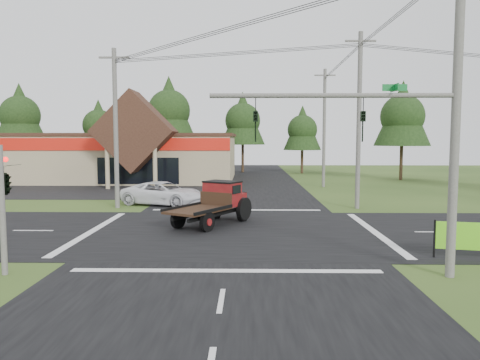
{
  "coord_description": "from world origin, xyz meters",
  "views": [
    {
      "loc": [
        0.76,
        -22.89,
        4.59
      ],
      "look_at": [
        0.28,
        4.39,
        2.2
      ],
      "focal_mm": 35.0,
      "sensor_mm": 36.0,
      "label": 1
    }
  ],
  "objects": [
    {
      "name": "tree_row_b",
      "position": [
        -20.0,
        42.0,
        6.7
      ],
      "size": [
        5.6,
        5.6,
        10.1
      ],
      "color": "#332316",
      "rests_on": "ground"
    },
    {
      "name": "utility_pole_nw",
      "position": [
        -8.0,
        8.0,
        5.39
      ],
      "size": [
        2.0,
        0.3,
        10.5
      ],
      "color": "#595651",
      "rests_on": "ground"
    },
    {
      "name": "parking_apron",
      "position": [
        -14.0,
        19.0,
        0.01
      ],
      "size": [
        28.0,
        14.0,
        0.02
      ],
      "primitive_type": "cube",
      "color": "black",
      "rests_on": "ground"
    },
    {
      "name": "traffic_signal_corner",
      "position": [
        -7.5,
        -7.32,
        3.52
      ],
      "size": [
        0.53,
        2.48,
        4.4
      ],
      "color": "#595651",
      "rests_on": "ground"
    },
    {
      "name": "tree_row_a",
      "position": [
        -30.0,
        40.0,
        8.05
      ],
      "size": [
        6.72,
        6.72,
        12.12
      ],
      "color": "#332316",
      "rests_on": "ground"
    },
    {
      "name": "tree_side_ne",
      "position": [
        18.0,
        30.0,
        7.38
      ],
      "size": [
        6.16,
        6.16,
        11.11
      ],
      "color": "#332316",
      "rests_on": "ground"
    },
    {
      "name": "traffic_signal_mast",
      "position": [
        5.82,
        -7.5,
        4.43
      ],
      "size": [
        8.12,
        0.24,
        7.0
      ],
      "color": "#595651",
      "rests_on": "ground"
    },
    {
      "name": "utility_pole_n",
      "position": [
        8.0,
        22.0,
        5.74
      ],
      "size": [
        2.0,
        0.3,
        11.2
      ],
      "color": "#595651",
      "rests_on": "ground"
    },
    {
      "name": "road_ns",
      "position": [
        0.0,
        0.0,
        0.01
      ],
      "size": [
        12.0,
        120.0,
        0.02
      ],
      "primitive_type": "cube",
      "color": "black",
      "rests_on": "ground"
    },
    {
      "name": "antique_flatbed_truck",
      "position": [
        -1.23,
        1.76,
        1.17
      ],
      "size": [
        4.65,
        5.89,
        2.33
      ],
      "primitive_type": null,
      "rotation": [
        0.0,
        0.0,
        -0.53
      ],
      "color": "#610D11",
      "rests_on": "ground"
    },
    {
      "name": "tree_row_e",
      "position": [
        8.0,
        40.0,
        6.03
      ],
      "size": [
        5.04,
        5.04,
        9.09
      ],
      "color": "#332316",
      "rests_on": "ground"
    },
    {
      "name": "cvs_building",
      "position": [
        -15.7,
        29.57,
        2.78
      ],
      "size": [
        30.4,
        18.2,
        9.19
      ],
      "color": "tan",
      "rests_on": "ground"
    },
    {
      "name": "ground",
      "position": [
        0.0,
        0.0,
        0.0
      ],
      "size": [
        120.0,
        120.0,
        0.0
      ],
      "primitive_type": "plane",
      "color": "#2E4819",
      "rests_on": "ground"
    },
    {
      "name": "tree_row_c",
      "position": [
        -10.0,
        41.0,
        8.72
      ],
      "size": [
        7.28,
        7.28,
        13.13
      ],
      "color": "#332316",
      "rests_on": "ground"
    },
    {
      "name": "utility_pole_nr",
      "position": [
        7.5,
        -7.5,
        5.64
      ],
      "size": [
        2.0,
        0.3,
        11.0
      ],
      "color": "#595651",
      "rests_on": "ground"
    },
    {
      "name": "road_ew",
      "position": [
        0.0,
        0.0,
        0.01
      ],
      "size": [
        120.0,
        12.0,
        0.02
      ],
      "primitive_type": "cube",
      "color": "black",
      "rests_on": "ground"
    },
    {
      "name": "tree_row_d",
      "position": [
        0.0,
        42.0,
        7.38
      ],
      "size": [
        6.16,
        6.16,
        11.11
      ],
      "color": "#332316",
      "rests_on": "ground"
    },
    {
      "name": "utility_pole_ne",
      "position": [
        8.0,
        8.0,
        5.89
      ],
      "size": [
        2.0,
        0.3,
        11.5
      ],
      "color": "#595651",
      "rests_on": "ground"
    },
    {
      "name": "white_pickup",
      "position": [
        -5.16,
        9.46,
        0.81
      ],
      "size": [
        6.4,
        4.44,
        1.62
      ],
      "primitive_type": "imported",
      "rotation": [
        0.0,
        0.0,
        1.24
      ],
      "color": "white",
      "rests_on": "ground"
    }
  ]
}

